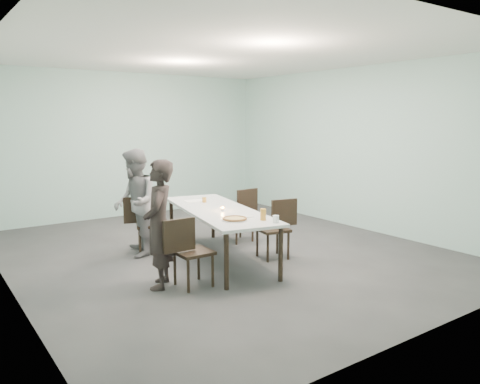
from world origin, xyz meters
TOP-DOWN VIEW (x-y plane):
  - ground at (0.00, 0.00)m, footprint 7.00×7.00m
  - room_shell at (0.00, 0.00)m, footprint 6.02×7.02m
  - table at (-0.25, -0.31)m, footprint 1.40×2.73m
  - chair_near_left at (-1.20, -1.09)m, footprint 0.61×0.42m
  - chair_far_left at (-0.99, 0.63)m, footprint 0.65×0.54m
  - chair_near_right at (0.51, -0.75)m, footprint 0.64×0.49m
  - chair_far_right at (0.65, 0.36)m, footprint 0.62×0.44m
  - diner_near at (-1.46, -0.87)m, footprint 0.63×0.68m
  - diner_far at (-1.16, 0.58)m, footprint 0.82×0.93m
  - pizza at (-0.50, -1.09)m, footprint 0.34×0.34m
  - side_plate at (-0.23, -0.98)m, footprint 0.18×0.18m
  - beer_glass at (-0.19, -1.29)m, footprint 0.08×0.08m
  - water_tumbler at (-0.15, -1.49)m, footprint 0.08×0.08m
  - tealight at (-0.28, -0.47)m, footprint 0.06×0.06m
  - amber_tumbler at (-0.14, 0.28)m, footprint 0.07×0.07m
  - menu at (-0.21, 0.46)m, footprint 0.34×0.28m

SIDE VIEW (x-z plane):
  - ground at x=0.00m, z-range 0.00..0.00m
  - chair_near_left at x=-1.20m, z-range 0.07..0.94m
  - chair_far_left at x=-0.99m, z-range 0.07..0.94m
  - chair_near_right at x=0.51m, z-range 0.07..0.94m
  - chair_far_right at x=0.65m, z-range 0.07..0.94m
  - table at x=-0.25m, z-range 0.32..1.07m
  - menu at x=-0.21m, z-range 0.75..0.76m
  - side_plate at x=-0.23m, z-range 0.75..0.76m
  - pizza at x=-0.50m, z-range 0.75..0.79m
  - tealight at x=-0.28m, z-range 0.75..0.79m
  - diner_near at x=-1.46m, z-range 0.00..1.57m
  - amber_tumbler at x=-0.14m, z-range 0.75..0.83m
  - water_tumbler at x=-0.15m, z-range 0.75..0.84m
  - diner_far at x=-1.16m, z-range 0.00..1.61m
  - beer_glass at x=-0.19m, z-range 0.75..0.90m
  - room_shell at x=0.00m, z-range 0.52..3.53m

